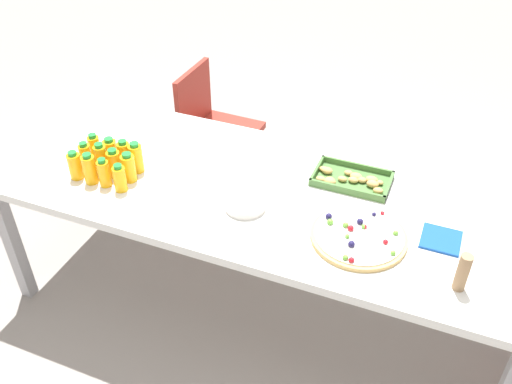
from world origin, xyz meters
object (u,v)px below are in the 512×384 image
(fruit_pizza, at_px, (359,236))
(party_table, at_px, (256,199))
(juice_bottle_5, at_px, (101,159))
(juice_bottle_7, at_px, (129,168))
(juice_bottle_9, at_px, (111,152))
(snack_tray, at_px, (351,179))
(plate_stack, at_px, (245,204))
(juice_bottle_1, at_px, (90,169))
(juice_bottle_0, at_px, (75,166))
(juice_bottle_8, at_px, (95,149))
(juice_bottle_11, at_px, (136,158))
(chair_far_left, at_px, (212,124))
(juice_bottle_3, at_px, (120,178))
(juice_bottle_6, at_px, (114,164))
(juice_bottle_2, at_px, (104,173))
(cardboard_tube, at_px, (463,272))
(napkin_stack, at_px, (441,239))
(juice_bottle_10, at_px, (124,155))
(juice_bottle_4, at_px, (86,157))

(fruit_pizza, bearing_deg, party_table, 162.79)
(juice_bottle_5, height_order, juice_bottle_7, juice_bottle_5)
(juice_bottle_9, relative_size, snack_tray, 0.40)
(fruit_pizza, xyz_separation_m, plate_stack, (-0.48, 0.01, 0.00))
(juice_bottle_1, xyz_separation_m, snack_tray, (1.06, 0.43, -0.05))
(juice_bottle_0, bearing_deg, juice_bottle_8, 88.92)
(juice_bottle_0, relative_size, fruit_pizza, 0.36)
(juice_bottle_8, relative_size, plate_stack, 0.83)
(juice_bottle_0, relative_size, juice_bottle_1, 0.92)
(party_table, height_order, juice_bottle_11, juice_bottle_11)
(party_table, height_order, juice_bottle_8, juice_bottle_8)
(chair_far_left, height_order, juice_bottle_9, juice_bottle_9)
(juice_bottle_5, xyz_separation_m, juice_bottle_8, (-0.08, 0.06, -0.00))
(juice_bottle_3, bearing_deg, chair_far_left, 94.39)
(juice_bottle_6, bearing_deg, juice_bottle_8, 155.91)
(juice_bottle_1, bearing_deg, juice_bottle_0, 177.12)
(juice_bottle_1, height_order, juice_bottle_2, juice_bottle_1)
(juice_bottle_6, height_order, cardboard_tube, cardboard_tube)
(juice_bottle_5, height_order, juice_bottle_9, juice_bottle_5)
(juice_bottle_7, distance_m, cardboard_tube, 1.42)
(fruit_pizza, bearing_deg, chair_far_left, 139.09)
(plate_stack, bearing_deg, juice_bottle_5, -179.46)
(juice_bottle_11, relative_size, napkin_stack, 0.99)
(juice_bottle_2, height_order, juice_bottle_10, juice_bottle_10)
(party_table, distance_m, juice_bottle_6, 0.65)
(party_table, distance_m, snack_tray, 0.43)
(chair_far_left, distance_m, juice_bottle_10, 0.94)
(party_table, distance_m, juice_bottle_10, 0.63)
(juice_bottle_5, distance_m, snack_tray, 1.11)
(juice_bottle_1, height_order, fruit_pizza, juice_bottle_1)
(juice_bottle_1, distance_m, juice_bottle_8, 0.17)
(juice_bottle_2, bearing_deg, fruit_pizza, 3.89)
(juice_bottle_8, height_order, juice_bottle_9, juice_bottle_8)
(juice_bottle_9, bearing_deg, plate_stack, -5.41)
(juice_bottle_8, height_order, cardboard_tube, cardboard_tube)
(juice_bottle_4, distance_m, fruit_pizza, 1.26)
(juice_bottle_4, xyz_separation_m, cardboard_tube, (1.64, -0.12, 0.01))
(juice_bottle_0, height_order, juice_bottle_3, juice_bottle_0)
(juice_bottle_1, distance_m, juice_bottle_11, 0.21)
(juice_bottle_0, distance_m, juice_bottle_3, 0.23)
(juice_bottle_3, relative_size, cardboard_tube, 0.85)
(chair_far_left, xyz_separation_m, plate_stack, (0.62, -0.95, 0.27))
(juice_bottle_2, bearing_deg, juice_bottle_6, 89.69)
(juice_bottle_5, distance_m, juice_bottle_7, 0.15)
(party_table, xyz_separation_m, plate_stack, (0.01, -0.14, 0.08))
(juice_bottle_2, distance_m, juice_bottle_8, 0.21)
(chair_far_left, bearing_deg, juice_bottle_7, 5.90)
(fruit_pizza, bearing_deg, juice_bottle_11, 176.09)
(chair_far_left, relative_size, juice_bottle_9, 6.12)
(juice_bottle_1, xyz_separation_m, juice_bottle_2, (0.07, 0.00, -0.01))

